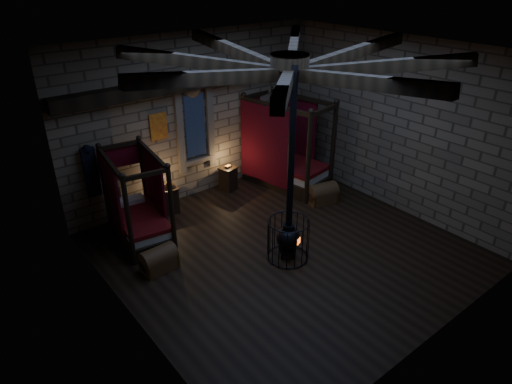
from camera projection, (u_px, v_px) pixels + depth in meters
room at (286, 77)px, 8.35m from camera, size 7.02×7.02×4.29m
bed_left at (139, 217)px, 10.24m from camera, size 1.25×2.02×2.00m
bed_right at (284, 163)px, 12.68m from camera, size 1.58×2.47×2.41m
trunk_left at (159, 260)px, 9.26m from camera, size 0.73×0.48×0.52m
trunk_right at (322, 194)px, 11.81m from camera, size 0.84×0.64×0.55m
nightstand_left at (170, 199)px, 11.31m from camera, size 0.48×0.47×0.82m
nightstand_right at (228, 178)px, 12.41m from camera, size 0.50×0.49×0.72m
stove at (288, 235)px, 9.46m from camera, size 0.88×0.88×4.05m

